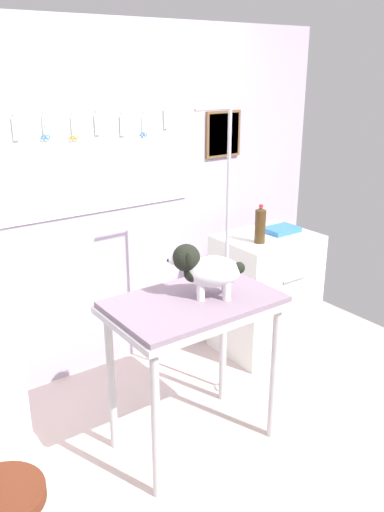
{
  "coord_description": "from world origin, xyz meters",
  "views": [
    {
      "loc": [
        -1.34,
        -1.82,
        2.02
      ],
      "look_at": [
        0.12,
        0.2,
        1.12
      ],
      "focal_mm": 37.22,
      "sensor_mm": 36.0,
      "label": 1
    }
  ],
  "objects_px": {
    "grooming_table": "(194,318)",
    "grooming_arm": "(225,269)",
    "dog": "(205,269)",
    "cabinet_right": "(265,292)",
    "soda_bottle": "(260,225)"
  },
  "relations": [
    {
      "from": "grooming_table",
      "to": "grooming_arm",
      "type": "distance_m",
      "value": 0.55
    },
    {
      "from": "grooming_table",
      "to": "dog",
      "type": "height_order",
      "value": "dog"
    },
    {
      "from": "grooming_arm",
      "to": "cabinet_right",
      "type": "height_order",
      "value": "grooming_arm"
    },
    {
      "from": "cabinet_right",
      "to": "soda_bottle",
      "type": "relative_size",
      "value": 3.3
    },
    {
      "from": "grooming_arm",
      "to": "cabinet_right",
      "type": "relative_size",
      "value": 2.06
    },
    {
      "from": "grooming_arm",
      "to": "cabinet_right",
      "type": "bearing_deg",
      "value": 23.9
    },
    {
      "from": "cabinet_right",
      "to": "soda_bottle",
      "type": "bearing_deg",
      "value": -153.29
    },
    {
      "from": "dog",
      "to": "cabinet_right",
      "type": "distance_m",
      "value": 1.31
    },
    {
      "from": "grooming_table",
      "to": "cabinet_right",
      "type": "xyz_separation_m",
      "value": [
        1.07,
        0.58,
        -0.34
      ]
    },
    {
      "from": "grooming_table",
      "to": "cabinet_right",
      "type": "distance_m",
      "value": 1.26
    },
    {
      "from": "grooming_arm",
      "to": "grooming_table",
      "type": "bearing_deg",
      "value": -146.46
    },
    {
      "from": "grooming_table",
      "to": "grooming_arm",
      "type": "xyz_separation_m",
      "value": [
        0.46,
        0.3,
        0.07
      ]
    },
    {
      "from": "dog",
      "to": "grooming_table",
      "type": "bearing_deg",
      "value": 173.66
    },
    {
      "from": "grooming_arm",
      "to": "soda_bottle",
      "type": "bearing_deg",
      "value": 22.92
    },
    {
      "from": "grooming_arm",
      "to": "soda_bottle",
      "type": "xyz_separation_m",
      "value": [
        0.46,
        0.19,
        0.15
      ]
    }
  ]
}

